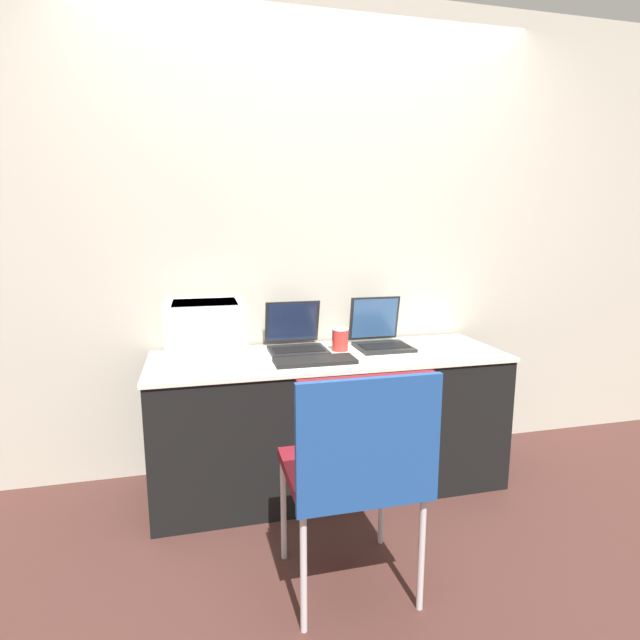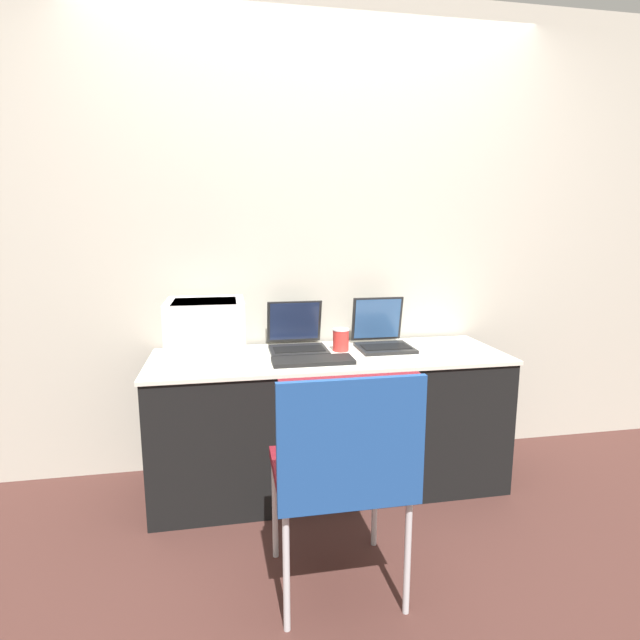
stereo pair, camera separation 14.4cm
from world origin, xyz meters
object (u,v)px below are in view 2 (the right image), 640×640
Objects in this scene: coffee_cup at (341,340)px; printer at (206,327)px; laptop_left at (297,339)px; chair at (344,459)px; external_keyboard at (313,361)px; laptop_right at (382,337)px.

printer is at bearing -177.89° from coffee_cup.
laptop_left is 1.04m from chair.
chair is (-0.21, -0.95, -0.20)m from coffee_cup.
printer is at bearing 160.50° from external_keyboard.
laptop_right is 0.49m from external_keyboard.
laptop_left is 0.35× the size of chair.
coffee_cup is at bearing 2.11° from printer.
external_keyboard is at bearing -19.50° from printer.
printer is at bearing -176.28° from laptop_right.
laptop_right is at bearing -4.36° from laptop_left.
laptop_left is 0.28m from external_keyboard.
chair is at bearing -91.53° from external_keyboard.
chair is at bearing -114.41° from laptop_right.
external_keyboard is (0.51, -0.18, -0.15)m from printer.
laptop_right is 1.10m from chair.
printer reaches higher than external_keyboard.
printer is 0.56m from external_keyboard.
printer is at bearing 117.95° from chair.
laptop_left is 0.24m from coffee_cup.
coffee_cup is 0.13× the size of chair.
laptop_left is at bearing 11.59° from printer.
coffee_cup is at bearing -17.40° from laptop_left.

